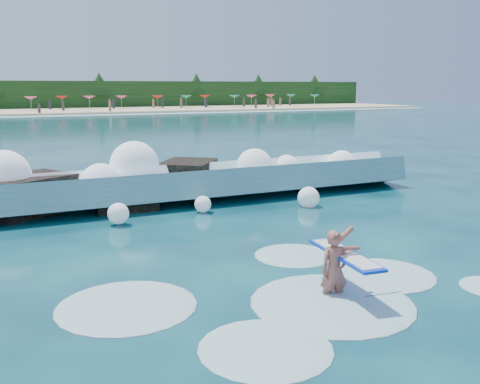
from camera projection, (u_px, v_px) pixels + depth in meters
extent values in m
plane|color=#062537|center=(219.00, 262.00, 12.66)|extent=(200.00, 200.00, 0.00)
cube|color=tan|center=(17.00, 112.00, 81.67)|extent=(140.00, 20.00, 0.40)
cube|color=silver|center=(23.00, 117.00, 71.96)|extent=(140.00, 5.00, 0.08)
cube|color=black|center=(13.00, 96.00, 90.07)|extent=(140.00, 4.00, 5.00)
cube|color=teal|center=(175.00, 189.00, 19.18)|extent=(18.94, 2.88, 1.58)
cube|color=white|center=(168.00, 172.00, 19.80)|extent=(18.94, 1.33, 0.74)
cube|color=black|center=(28.00, 198.00, 17.49)|extent=(3.29, 3.04, 1.44)
cube|color=black|center=(125.00, 197.00, 18.07)|extent=(2.07, 1.65, 1.11)
cube|color=black|center=(188.00, 181.00, 20.24)|extent=(2.76, 2.84, 1.55)
imported|color=#9E574A|center=(334.00, 271.00, 10.48)|extent=(0.65, 0.49, 1.61)
cube|color=#0C34CC|center=(345.00, 255.00, 10.59)|extent=(0.75, 2.24, 0.05)
cube|color=white|center=(345.00, 254.00, 10.58)|extent=(0.64, 2.05, 0.05)
cylinder|color=black|center=(382.00, 294.00, 9.51)|extent=(0.01, 0.91, 0.43)
sphere|color=white|center=(4.00, 176.00, 17.06)|extent=(1.68, 1.68, 1.68)
sphere|color=white|center=(101.00, 184.00, 17.77)|extent=(1.36, 1.36, 1.36)
sphere|color=white|center=(134.00, 166.00, 18.81)|extent=(1.73, 1.73, 1.73)
sphere|color=white|center=(194.00, 183.00, 19.25)|extent=(1.00, 1.00, 1.00)
sphere|color=white|center=(255.00, 167.00, 20.55)|extent=(1.41, 1.41, 1.41)
sphere|color=white|center=(286.00, 168.00, 21.28)|extent=(1.02, 1.02, 1.02)
sphere|color=white|center=(342.00, 165.00, 21.75)|extent=(1.18, 1.18, 1.18)
sphere|color=white|center=(118.00, 214.00, 15.94)|extent=(0.64, 0.64, 0.64)
sphere|color=white|center=(203.00, 204.00, 17.55)|extent=(0.55, 0.55, 0.55)
sphere|color=white|center=(309.00, 198.00, 18.45)|extent=(0.75, 0.75, 0.75)
ellipsoid|color=silver|center=(332.00, 303.00, 10.25)|extent=(3.18, 3.18, 0.16)
ellipsoid|color=silver|center=(266.00, 349.00, 8.47)|extent=(2.19, 2.19, 0.11)
ellipsoid|color=silver|center=(383.00, 275.00, 11.78)|extent=(2.29, 2.29, 0.11)
ellipsoid|color=silver|center=(127.00, 306.00, 10.10)|extent=(2.69, 2.69, 0.13)
ellipsoid|color=silver|center=(294.00, 255.00, 13.13)|extent=(1.96, 1.96, 0.10)
cone|color=#E8447D|center=(31.00, 98.00, 83.23)|extent=(2.00, 2.00, 0.50)
cone|color=red|center=(61.00, 97.00, 88.00)|extent=(2.00, 2.00, 0.50)
cone|color=#E8447D|center=(89.00, 97.00, 88.39)|extent=(2.00, 2.00, 0.50)
cone|color=#E8447D|center=(121.00, 97.00, 90.72)|extent=(2.00, 2.00, 0.50)
cone|color=red|center=(158.00, 97.00, 92.07)|extent=(2.00, 2.00, 0.50)
cone|color=#168B72|center=(186.00, 97.00, 93.46)|extent=(2.00, 2.00, 0.50)
cone|color=red|center=(205.00, 96.00, 97.02)|extent=(2.00, 2.00, 0.50)
cone|color=#168B72|center=(234.00, 96.00, 96.82)|extent=(2.00, 2.00, 0.50)
cone|color=#E8447D|center=(251.00, 96.00, 98.44)|extent=(2.00, 2.00, 0.50)
cone|color=#E8447D|center=(270.00, 96.00, 104.29)|extent=(2.00, 2.00, 0.50)
cone|color=#168B72|center=(291.00, 96.00, 104.80)|extent=(2.00, 2.00, 0.50)
cone|color=#168B72|center=(315.00, 96.00, 103.74)|extent=(2.00, 2.00, 0.50)
cube|color=#8C664C|center=(23.00, 111.00, 73.03)|extent=(0.35, 0.22, 1.46)
cube|color=#262633|center=(315.00, 101.00, 104.72)|extent=(0.35, 0.22, 1.49)
cube|color=#8C664C|center=(169.00, 104.00, 91.13)|extent=(0.35, 0.22, 1.50)
cube|color=#262633|center=(280.00, 102.00, 103.31)|extent=(0.35, 0.22, 1.47)
cube|color=#8C664C|center=(296.00, 102.00, 105.90)|extent=(0.35, 0.22, 1.38)
cube|color=#262633|center=(167.00, 104.00, 92.37)|extent=(0.35, 0.22, 1.37)
cube|color=#3F332D|center=(38.00, 110.00, 74.75)|extent=(0.35, 0.22, 1.39)
cube|color=#262633|center=(274.00, 106.00, 90.33)|extent=(0.35, 0.22, 1.41)
cube|color=#262633|center=(320.00, 105.00, 94.93)|extent=(0.35, 0.22, 1.43)
cube|color=brown|center=(220.00, 103.00, 97.69)|extent=(0.35, 0.22, 1.37)
cube|color=#3F332D|center=(114.00, 104.00, 88.96)|extent=(0.35, 0.22, 1.52)
cube|color=#8C664C|center=(101.00, 104.00, 87.18)|extent=(0.35, 0.22, 1.52)
cube|color=#262633|center=(205.00, 102.00, 98.18)|extent=(0.35, 0.22, 1.47)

